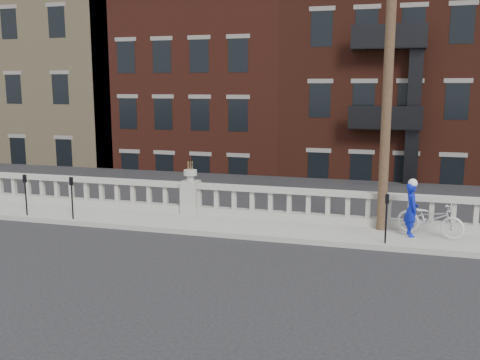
% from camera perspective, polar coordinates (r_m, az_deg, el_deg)
% --- Properties ---
extents(ground, '(120.00, 120.00, 0.00)m').
position_cam_1_polar(ground, '(14.63, -10.95, -7.52)').
color(ground, black).
rests_on(ground, ground).
extents(sidewalk, '(32.00, 2.20, 0.15)m').
position_cam_1_polar(sidewalk, '(17.22, -6.41, -4.47)').
color(sidewalk, gray).
rests_on(sidewalk, ground).
extents(balustrade, '(28.00, 0.34, 1.03)m').
position_cam_1_polar(balustrade, '(17.95, -5.28, -2.01)').
color(balustrade, gray).
rests_on(balustrade, sidewalk).
extents(planter_pedestal, '(0.55, 0.55, 1.76)m').
position_cam_1_polar(planter_pedestal, '(17.91, -5.29, -1.42)').
color(planter_pedestal, gray).
rests_on(planter_pedestal, sidewalk).
extents(lower_level, '(80.00, 44.00, 20.80)m').
position_cam_1_polar(lower_level, '(35.95, 6.80, 7.13)').
color(lower_level, '#605E59').
rests_on(lower_level, ground).
extents(utility_pole, '(1.60, 0.28, 10.00)m').
position_cam_1_polar(utility_pole, '(16.01, 15.63, 12.78)').
color(utility_pole, '#422D1E').
rests_on(utility_pole, sidewalk).
extents(parking_meter_b, '(0.10, 0.09, 1.36)m').
position_cam_1_polar(parking_meter_b, '(18.87, -21.92, -1.01)').
color(parking_meter_b, black).
rests_on(parking_meter_b, sidewalk).
extents(parking_meter_c, '(0.10, 0.09, 1.36)m').
position_cam_1_polar(parking_meter_c, '(17.86, -17.51, -1.34)').
color(parking_meter_c, black).
rests_on(parking_meter_c, sidewalk).
extents(parking_meter_d, '(0.10, 0.09, 1.36)m').
position_cam_1_polar(parking_meter_d, '(14.91, 15.35, -3.40)').
color(parking_meter_d, black).
rests_on(parking_meter_d, sidewalk).
extents(bicycle, '(2.03, 1.36, 1.01)m').
position_cam_1_polar(bicycle, '(16.12, 19.63, -3.88)').
color(bicycle, silver).
rests_on(bicycle, sidewalk).
extents(cyclist, '(0.48, 0.63, 1.54)m').
position_cam_1_polar(cyclist, '(15.87, 17.81, -3.00)').
color(cyclist, '#0B1AAD').
rests_on(cyclist, sidewalk).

